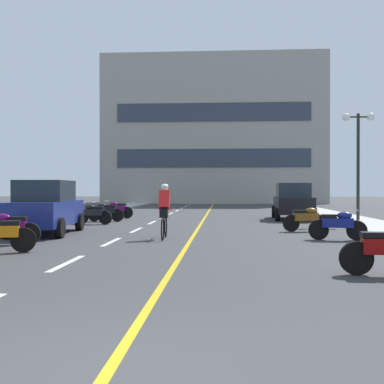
{
  "coord_description": "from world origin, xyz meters",
  "views": [
    {
      "loc": [
        1.21,
        -3.76,
        1.54
      ],
      "look_at": [
        -0.11,
        16.85,
        1.4
      ],
      "focal_mm": 45.22,
      "sensor_mm": 36.0,
      "label": 1
    }
  ],
  "objects": [
    {
      "name": "ground_plane",
      "position": [
        0.0,
        21.0,
        0.0
      ],
      "size": [
        140.0,
        140.0,
        0.0
      ],
      "primitive_type": "plane",
      "color": "#38383A"
    },
    {
      "name": "curb_right",
      "position": [
        7.2,
        24.0,
        0.06
      ],
      "size": [
        2.4,
        72.0,
        0.12
      ],
      "primitive_type": "cube",
      "color": "#A8A8A3",
      "rests_on": "ground"
    },
    {
      "name": "motorcycle_5",
      "position": [
        4.64,
        10.89,
        0.47
      ],
      "size": [
        1.7,
        0.6,
        0.92
      ],
      "color": "black",
      "rests_on": "ground"
    },
    {
      "name": "street_lamp_mid",
      "position": [
        7.32,
        18.51,
        3.69
      ],
      "size": [
        1.46,
        0.36,
        4.85
      ],
      "color": "black",
      "rests_on": "curb_right"
    },
    {
      "name": "lane_dash_1",
      "position": [
        -2.0,
        6.0,
        0.0
      ],
      "size": [
        0.14,
        2.2,
        0.01
      ],
      "primitive_type": "cube",
      "color": "silver",
      "rests_on": "ground"
    },
    {
      "name": "motorcycle_8",
      "position": [
        -4.28,
        18.54,
        0.47
      ],
      "size": [
        1.7,
        0.6,
        0.92
      ],
      "color": "black",
      "rests_on": "ground"
    },
    {
      "name": "centre_line_yellow",
      "position": [
        0.25,
        24.0,
        0.0
      ],
      "size": [
        0.12,
        66.0,
        0.01
      ],
      "primitive_type": "cube",
      "color": "gold",
      "rests_on": "ground"
    },
    {
      "name": "lane_dash_6",
      "position": [
        -2.0,
        26.0,
        0.0
      ],
      "size": [
        0.14,
        2.2,
        0.01
      ],
      "primitive_type": "cube",
      "color": "silver",
      "rests_on": "ground"
    },
    {
      "name": "motorcycle_7",
      "position": [
        -4.4,
        16.83,
        0.47
      ],
      "size": [
        1.69,
        0.62,
        0.92
      ],
      "color": "black",
      "rests_on": "ground"
    },
    {
      "name": "motorcycle_9",
      "position": [
        -4.3,
        21.06,
        0.47
      ],
      "size": [
        1.7,
        0.6,
        0.92
      ],
      "color": "black",
      "rests_on": "ground"
    },
    {
      "name": "lane_dash_11",
      "position": [
        -2.0,
        46.0,
        0.0
      ],
      "size": [
        0.14,
        2.2,
        0.01
      ],
      "primitive_type": "cube",
      "color": "silver",
      "rests_on": "ground"
    },
    {
      "name": "lane_dash_2",
      "position": [
        -2.0,
        10.0,
        0.0
      ],
      "size": [
        0.14,
        2.2,
        0.01
      ],
      "primitive_type": "cube",
      "color": "silver",
      "rests_on": "ground"
    },
    {
      "name": "office_building",
      "position": [
        0.21,
        48.32,
        7.72
      ],
      "size": [
        23.24,
        6.76,
        15.44
      ],
      "color": "#9E998E",
      "rests_on": "ground"
    },
    {
      "name": "parked_car_near",
      "position": [
        -4.8,
        12.26,
        0.92
      ],
      "size": [
        2.18,
        4.32,
        1.82
      ],
      "color": "black",
      "rests_on": "ground"
    },
    {
      "name": "lane_dash_10",
      "position": [
        -2.0,
        42.0,
        0.0
      ],
      "size": [
        0.14,
        2.2,
        0.01
      ],
      "primitive_type": "cube",
      "color": "silver",
      "rests_on": "ground"
    },
    {
      "name": "parked_car_mid",
      "position": [
        4.71,
        20.68,
        0.92
      ],
      "size": [
        2.07,
        4.27,
        1.82
      ],
      "color": "black",
      "rests_on": "ground"
    },
    {
      "name": "lane_dash_7",
      "position": [
        -2.0,
        30.0,
        0.0
      ],
      "size": [
        0.14,
        2.2,
        0.01
      ],
      "primitive_type": "cube",
      "color": "silver",
      "rests_on": "ground"
    },
    {
      "name": "lane_dash_9",
      "position": [
        -2.0,
        38.0,
        0.0
      ],
      "size": [
        0.14,
        2.2,
        0.01
      ],
      "primitive_type": "cube",
      "color": "silver",
      "rests_on": "ground"
    },
    {
      "name": "cyclist_rider",
      "position": [
        -0.59,
        11.02,
        0.89
      ],
      "size": [
        0.42,
        1.77,
        1.71
      ],
      "color": "black",
      "rests_on": "ground"
    },
    {
      "name": "lane_dash_4",
      "position": [
        -2.0,
        18.0,
        0.0
      ],
      "size": [
        0.14,
        2.2,
        0.01
      ],
      "primitive_type": "cube",
      "color": "silver",
      "rests_on": "ground"
    },
    {
      "name": "lane_dash_3",
      "position": [
        -2.0,
        14.0,
        0.0
      ],
      "size": [
        0.14,
        2.2,
        0.01
      ],
      "primitive_type": "cube",
      "color": "silver",
      "rests_on": "ground"
    },
    {
      "name": "lane_dash_5",
      "position": [
        -2.0,
        22.0,
        0.0
      ],
      "size": [
        0.14,
        2.2,
        0.01
      ],
      "primitive_type": "cube",
      "color": "silver",
      "rests_on": "ground"
    },
    {
      "name": "motorcycle_4",
      "position": [
        -4.68,
        9.21,
        0.47
      ],
      "size": [
        1.7,
        0.6,
        0.92
      ],
      "color": "black",
      "rests_on": "ground"
    },
    {
      "name": "curb_left",
      "position": [
        -7.2,
        24.0,
        0.06
      ],
      "size": [
        2.4,
        72.0,
        0.12
      ],
      "primitive_type": "cube",
      "color": "#A8A8A3",
      "rests_on": "ground"
    },
    {
      "name": "motorcycle_6",
      "position": [
        4.2,
        13.82,
        0.47
      ],
      "size": [
        1.68,
        0.65,
        0.92
      ],
      "color": "black",
      "rests_on": "ground"
    },
    {
      "name": "lane_dash_8",
      "position": [
        -2.0,
        34.0,
        0.0
      ],
      "size": [
        0.14,
        2.2,
        0.01
      ],
      "primitive_type": "cube",
      "color": "silver",
      "rests_on": "ground"
    }
  ]
}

